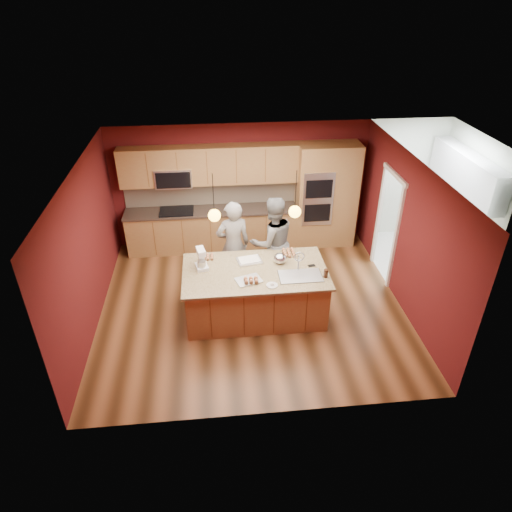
{
  "coord_description": "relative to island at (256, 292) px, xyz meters",
  "views": [
    {
      "loc": [
        -0.62,
        -6.76,
        5.21
      ],
      "look_at": [
        0.07,
        -0.1,
        1.12
      ],
      "focal_mm": 32.0,
      "sensor_mm": 36.0,
      "label": 1
    }
  ],
  "objects": [
    {
      "name": "phone",
      "position": [
        0.98,
        0.05,
        0.45
      ],
      "size": [
        0.14,
        0.09,
        0.01
      ],
      "primitive_type": "cube",
      "rotation": [
        0.0,
        0.0,
        0.18
      ],
      "color": "black",
      "rests_on": "island"
    },
    {
      "name": "washer",
      "position": [
        4.15,
        1.09,
        0.02
      ],
      "size": [
        0.78,
        0.79,
        0.98
      ],
      "primitive_type": "cube",
      "rotation": [
        0.0,
        0.0,
        -0.33
      ],
      "color": "white",
      "rests_on": "floor"
    },
    {
      "name": "ceiling",
      "position": [
        -0.05,
        0.25,
        2.23
      ],
      "size": [
        5.5,
        5.5,
        0.0
      ],
      "primitive_type": "plane",
      "rotation": [
        3.14,
        0.0,
        0.0
      ],
      "color": "white",
      "rests_on": "ground"
    },
    {
      "name": "wall_right",
      "position": [
        2.7,
        0.25,
        0.88
      ],
      "size": [
        0.0,
        5.0,
        5.0
      ],
      "primitive_type": "plane",
      "rotation": [
        1.57,
        0.0,
        -1.57
      ],
      "color": "#511213",
      "rests_on": "ground"
    },
    {
      "name": "laundry_room",
      "position": [
        4.3,
        1.45,
        1.48
      ],
      "size": [
        2.6,
        2.7,
        2.7
      ],
      "color": "silver",
      "rests_on": "ground"
    },
    {
      "name": "plate",
      "position": [
        0.22,
        -0.47,
        0.45
      ],
      "size": [
        0.19,
        0.19,
        0.01
      ],
      "primitive_type": "cylinder",
      "color": "silver",
      "rests_on": "island"
    },
    {
      "name": "cupcakes_left",
      "position": [
        -0.85,
        0.49,
        0.48
      ],
      "size": [
        0.28,
        0.21,
        0.06
      ],
      "primitive_type": null,
      "color": "#D58353",
      "rests_on": "island"
    },
    {
      "name": "island",
      "position": [
        0.0,
        0.0,
        0.0
      ],
      "size": [
        2.48,
        1.39,
        1.29
      ],
      "color": "#985D37",
      "rests_on": "floor"
    },
    {
      "name": "sheet_cake",
      "position": [
        -0.09,
        0.31,
        0.47
      ],
      "size": [
        0.47,
        0.39,
        0.05
      ],
      "rotation": [
        0.0,
        0.0,
        0.19
      ],
      "color": "white",
      "rests_on": "island"
    },
    {
      "name": "person_right",
      "position": [
        0.41,
        0.95,
        0.45
      ],
      "size": [
        1.04,
        0.9,
        1.83
      ],
      "primitive_type": "imported",
      "rotation": [
        0.0,
        0.0,
        3.4
      ],
      "color": "slate",
      "rests_on": "floor"
    },
    {
      "name": "wall_back",
      "position": [
        -0.05,
        2.75,
        0.88
      ],
      "size": [
        5.5,
        0.0,
        5.5
      ],
      "primitive_type": "plane",
      "rotation": [
        1.57,
        0.0,
        0.0
      ],
      "color": "#511213",
      "rests_on": "ground"
    },
    {
      "name": "pendant_right",
      "position": [
        0.63,
        0.0,
        1.54
      ],
      "size": [
        0.2,
        0.2,
        0.8
      ],
      "color": "black",
      "rests_on": "ceiling"
    },
    {
      "name": "person_left",
      "position": [
        -0.33,
        0.95,
        0.43
      ],
      "size": [
        0.71,
        0.52,
        1.79
      ],
      "primitive_type": "imported",
      "rotation": [
        0.0,
        0.0,
        3.3
      ],
      "color": "black",
      "rests_on": "floor"
    },
    {
      "name": "dryer",
      "position": [
        4.17,
        1.73,
        0.01
      ],
      "size": [
        0.74,
        0.76,
        0.95
      ],
      "primitive_type": "cube",
      "rotation": [
        0.0,
        0.0,
        -0.31
      ],
      "color": "white",
      "rests_on": "floor"
    },
    {
      "name": "wall_front",
      "position": [
        -0.05,
        -2.25,
        0.88
      ],
      "size": [
        5.5,
        0.0,
        5.5
      ],
      "primitive_type": "plane",
      "rotation": [
        -1.57,
        0.0,
        0.0
      ],
      "color": "#511213",
      "rests_on": "ground"
    },
    {
      "name": "wall_left",
      "position": [
        -2.8,
        0.25,
        0.88
      ],
      "size": [
        0.0,
        5.0,
        5.0
      ],
      "primitive_type": "plane",
      "rotation": [
        1.57,
        0.0,
        1.57
      ],
      "color": "#511213",
      "rests_on": "ground"
    },
    {
      "name": "doorway_trim",
      "position": [
        2.68,
        1.05,
        0.58
      ],
      "size": [
        0.08,
        1.11,
        2.2
      ],
      "primitive_type": null,
      "color": "white",
      "rests_on": "wall_right"
    },
    {
      "name": "oven_column",
      "position": [
        1.79,
        2.45,
        0.68
      ],
      "size": [
        1.3,
        0.62,
        2.3
      ],
      "color": "#985D37",
      "rests_on": "floor"
    },
    {
      "name": "cooling_rack",
      "position": [
        -0.15,
        -0.29,
        0.46
      ],
      "size": [
        0.48,
        0.41,
        0.02
      ],
      "primitive_type": "cube",
      "rotation": [
        0.0,
        0.0,
        0.31
      ],
      "color": "silver",
      "rests_on": "island"
    },
    {
      "name": "cupcakes_rack",
      "position": [
        -0.12,
        -0.36,
        0.5
      ],
      "size": [
        0.26,
        0.17,
        0.08
      ],
      "primitive_type": null,
      "color": "#D58353",
      "rests_on": "island"
    },
    {
      "name": "cabinet_run",
      "position": [
        -0.73,
        2.5,
        0.52
      ],
      "size": [
        3.74,
        0.64,
        2.3
      ],
      "color": "#985D37",
      "rests_on": "floor"
    },
    {
      "name": "floor",
      "position": [
        -0.05,
        0.25,
        -0.47
      ],
      "size": [
        5.5,
        5.5,
        0.0
      ],
      "primitive_type": "plane",
      "color": "#3F2511",
      "rests_on": "ground"
    },
    {
      "name": "cupcakes_right",
      "position": [
        0.65,
        0.48,
        0.48
      ],
      "size": [
        0.23,
        0.3,
        0.07
      ],
      "primitive_type": null,
      "color": "#D58353",
      "rests_on": "island"
    },
    {
      "name": "mixing_bowl",
      "position": [
        0.45,
        0.21,
        0.54
      ],
      "size": [
        0.23,
        0.23,
        0.19
      ],
      "primitive_type": "ellipsoid",
      "color": "silver",
      "rests_on": "island"
    },
    {
      "name": "pendant_left",
      "position": [
        -0.66,
        0.0,
        1.54
      ],
      "size": [
        0.2,
        0.2,
        0.8
      ],
      "color": "black",
      "rests_on": "ceiling"
    },
    {
      "name": "stand_mixer",
      "position": [
        -0.92,
        0.19,
        0.61
      ],
      "size": [
        0.25,
        0.3,
        0.37
      ],
      "rotation": [
        0.0,
        0.0,
        0.21
      ],
      "color": "white",
      "rests_on": "island"
    },
    {
      "name": "tumbler",
      "position": [
        1.14,
        -0.31,
        0.52
      ],
      "size": [
        0.08,
        0.08,
        0.15
      ],
      "primitive_type": "cylinder",
      "color": "#321C10",
      "rests_on": "island"
    }
  ]
}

